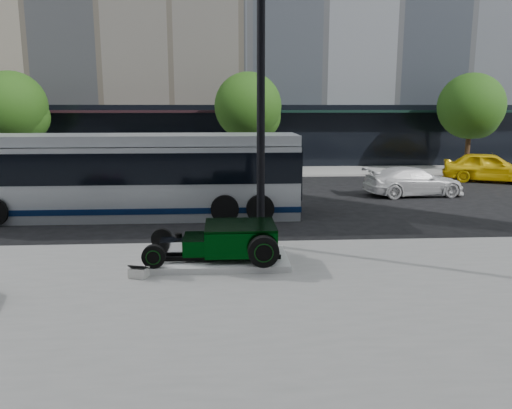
{
  "coord_description": "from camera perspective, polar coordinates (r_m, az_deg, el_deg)",
  "views": [
    {
      "loc": [
        -0.43,
        -15.68,
        3.88
      ],
      "look_at": [
        0.46,
        -2.05,
        1.2
      ],
      "focal_mm": 35.0,
      "sensor_mm": 36.0,
      "label": 1
    }
  ],
  "objects": [
    {
      "name": "street_trees",
      "position": [
        28.79,
        -0.62,
        10.88
      ],
      "size": [
        29.8,
        3.8,
        5.7
      ],
      "color": "black",
      "rests_on": "sidewalk_far"
    },
    {
      "name": "yellow_taxi",
      "position": [
        28.9,
        25.06,
        3.89
      ],
      "size": [
        4.89,
        3.54,
        1.55
      ],
      "primitive_type": "imported",
      "rotation": [
        0.0,
        0.0,
        1.15
      ],
      "color": "yellow",
      "rests_on": "ground"
    },
    {
      "name": "white_sedan",
      "position": [
        23.15,
        17.6,
        2.52
      ],
      "size": [
        4.5,
        2.14,
        1.27
      ],
      "primitive_type": "imported",
      "rotation": [
        0.0,
        0.0,
        1.66
      ],
      "color": "silver",
      "rests_on": "ground"
    },
    {
      "name": "info_plaque",
      "position": [
        11.59,
        -13.24,
        -7.49
      ],
      "size": [
        0.46,
        0.39,
        0.31
      ],
      "color": "silver",
      "rests_on": "sidewalk_near"
    },
    {
      "name": "ground",
      "position": [
        16.16,
        -2.12,
        -2.8
      ],
      "size": [
        120.0,
        120.0,
        0.0
      ],
      "primitive_type": "plane",
      "color": "black",
      "rests_on": "ground"
    },
    {
      "name": "display_plinth",
      "position": [
        12.36,
        -4.36,
        -6.28
      ],
      "size": [
        3.4,
        1.8,
        0.15
      ],
      "primitive_type": "cube",
      "color": "silver",
      "rests_on": "sidewalk_near"
    },
    {
      "name": "hot_rod",
      "position": [
        12.22,
        -2.83,
        -4.01
      ],
      "size": [
        3.22,
        2.0,
        0.81
      ],
      "color": "black",
      "rests_on": "display_plinth"
    },
    {
      "name": "sidewalk_far",
      "position": [
        29.93,
        -2.9,
        3.76
      ],
      "size": [
        70.0,
        4.0,
        0.12
      ],
      "primitive_type": "cube",
      "color": "gray",
      "rests_on": "ground"
    },
    {
      "name": "lamppost",
      "position": [
        13.41,
        0.55,
        9.46
      ],
      "size": [
        0.4,
        0.4,
        7.3
      ],
      "color": "black",
      "rests_on": "sidewalk_near"
    },
    {
      "name": "transit_bus",
      "position": [
        18.34,
        -14.29,
        3.26
      ],
      "size": [
        12.12,
        2.88,
        2.92
      ],
      "color": "#B4BABF",
      "rests_on": "ground"
    }
  ]
}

